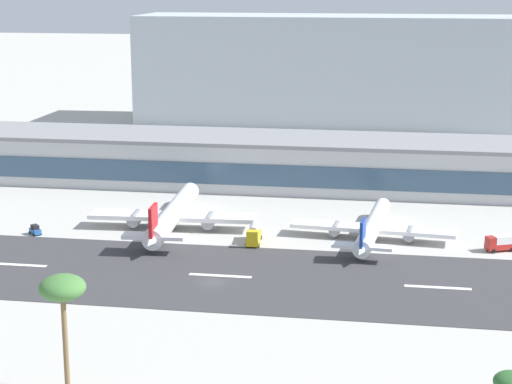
# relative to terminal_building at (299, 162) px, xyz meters

# --- Properties ---
(ground_plane) EXTENTS (1400.00, 1400.00, 0.00)m
(ground_plane) POSITION_rel_terminal_building_xyz_m (-6.92, -79.25, -6.69)
(ground_plane) COLOR #B2AFA8
(runway_strip) EXTENTS (800.00, 37.39, 0.08)m
(runway_strip) POSITION_rel_terminal_building_xyz_m (-6.92, -75.47, -6.65)
(runway_strip) COLOR #38383A
(runway_strip) RESTS_ON ground_plane
(runway_centreline_dash_3) EXTENTS (12.00, 1.20, 0.01)m
(runway_centreline_dash_3) POSITION_rel_terminal_building_xyz_m (-46.79, -75.47, -6.60)
(runway_centreline_dash_3) COLOR white
(runway_centreline_dash_3) RESTS_ON runway_strip
(runway_centreline_dash_4) EXTENTS (12.00, 1.20, 0.01)m
(runway_centreline_dash_4) POSITION_rel_terminal_building_xyz_m (-6.24, -75.47, -6.60)
(runway_centreline_dash_4) COLOR white
(runway_centreline_dash_4) RESTS_ON runway_strip
(runway_centreline_dash_5) EXTENTS (12.00, 1.20, 0.01)m
(runway_centreline_dash_5) POSITION_rel_terminal_building_xyz_m (34.07, -75.47, -6.60)
(runway_centreline_dash_5) COLOR white
(runway_centreline_dash_5) RESTS_ON runway_strip
(terminal_building) EXTENTS (184.75, 26.00, 13.37)m
(terminal_building) POSITION_rel_terminal_building_xyz_m (0.00, 0.00, 0.00)
(terminal_building) COLOR #B7BABC
(terminal_building) RESTS_ON ground_plane
(distant_hotel_block) EXTENTS (149.60, 36.90, 40.88)m
(distant_hotel_block) POSITION_rel_terminal_building_xyz_m (1.76, 106.14, 13.75)
(distant_hotel_block) COLOR #A8B2BC
(distant_hotel_block) RESTS_ON ground_plane
(airliner_red_tail_gate_0) EXTENTS (37.60, 48.61, 10.14)m
(airliner_red_tail_gate_0) POSITION_rel_terminal_building_xyz_m (-23.20, -46.42, -3.45)
(airliner_red_tail_gate_0) COLOR white
(airliner_red_tail_gate_0) RESTS_ON ground_plane
(airliner_navy_tail_gate_1) EXTENTS (35.49, 41.07, 8.58)m
(airliner_navy_tail_gate_1) POSITION_rel_terminal_building_xyz_m (21.15, -47.46, -3.96)
(airliner_navy_tail_gate_1) COLOR white
(airliner_navy_tail_gate_1) RESTS_ON ground_plane
(service_baggage_tug_0) EXTENTS (3.41, 3.38, 2.20)m
(service_baggage_tug_0) POSITION_rel_terminal_building_xyz_m (-51.77, -54.92, -5.64)
(service_baggage_tug_0) COLOR #23569E
(service_baggage_tug_0) RESTS_ON ground_plane
(service_fuel_truck_1) EXTENTS (3.40, 8.68, 3.95)m
(service_fuel_truck_1) POSITION_rel_terminal_building_xyz_m (-3.46, -53.55, -4.66)
(service_fuel_truck_1) COLOR gold
(service_fuel_truck_1) RESTS_ON ground_plane
(service_box_truck_2) EXTENTS (6.46, 4.61, 3.25)m
(service_box_truck_2) POSITION_rel_terminal_building_xyz_m (47.46, -50.81, -4.90)
(service_box_truck_2) COLOR #B2231E
(service_box_truck_2) RESTS_ON ground_plane
(palm_tree_0) EXTENTS (4.43, 4.43, 10.66)m
(palm_tree_0) POSITION_rel_terminal_building_xyz_m (40.01, -133.25, 2.56)
(palm_tree_0) COLOR brown
(palm_tree_0) RESTS_ON ground_plane
(palm_tree_1) EXTENTS (6.28, 6.28, 16.39)m
(palm_tree_1) POSITION_rel_terminal_building_xyz_m (-17.51, -124.85, 7.57)
(palm_tree_1) COLOR brown
(palm_tree_1) RESTS_ON ground_plane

